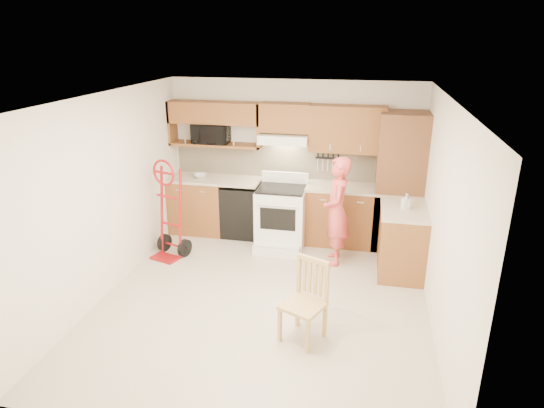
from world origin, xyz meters
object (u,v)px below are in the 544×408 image
(hand_truck, at_px, (167,214))
(dining_chair, at_px, (303,303))
(range, at_px, (281,213))
(person, at_px, (337,211))
(microwave, at_px, (211,133))

(hand_truck, relative_size, dining_chair, 1.48)
(range, distance_m, person, 0.99)
(hand_truck, xyz_separation_m, dining_chair, (2.24, -1.62, -0.22))
(range, bearing_deg, dining_chair, -73.78)
(person, height_order, dining_chair, person)
(range, relative_size, hand_truck, 0.82)
(range, distance_m, dining_chair, 2.44)
(microwave, height_order, range, microwave)
(microwave, distance_m, person, 2.43)
(range, height_order, dining_chair, range)
(hand_truck, bearing_deg, range, 42.83)
(hand_truck, bearing_deg, microwave, 92.44)
(microwave, xyz_separation_m, hand_truck, (-0.33, -1.17, -0.98))
(dining_chair, bearing_deg, range, 130.39)
(range, relative_size, person, 0.70)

